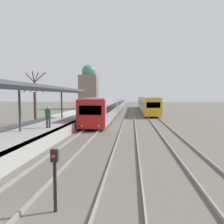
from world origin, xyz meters
TOP-DOWN VIEW (x-y plane):
  - platform_canopy at (-3.90, 11.19)m, footprint 4.00×22.79m
  - person_on_platform at (-2.63, 13.00)m, footprint 0.40×0.22m
  - train_near at (0.00, 42.47)m, footprint 2.71×51.91m
  - train_far at (6.98, 45.99)m, footprint 2.63×33.51m
  - signal_post_near at (1.63, 2.65)m, footprint 0.20×0.21m
  - distant_domed_building at (-7.38, 53.20)m, footprint 4.69×4.69m
  - bare_tree_background at (-8.03, 22.51)m, footprint 2.88×1.80m

SIDE VIEW (x-z plane):
  - signal_post_near at x=1.63m, z-range 0.22..2.05m
  - train_far at x=6.98m, z-range 0.17..3.27m
  - train_near at x=0.00m, z-range 0.17..3.31m
  - person_on_platform at x=-2.63m, z-range 0.99..2.65m
  - bare_tree_background at x=-8.03m, z-range -0.22..6.08m
  - platform_canopy at x=-3.90m, z-range 2.36..5.57m
  - distant_domed_building at x=-7.38m, z-range -0.35..11.12m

